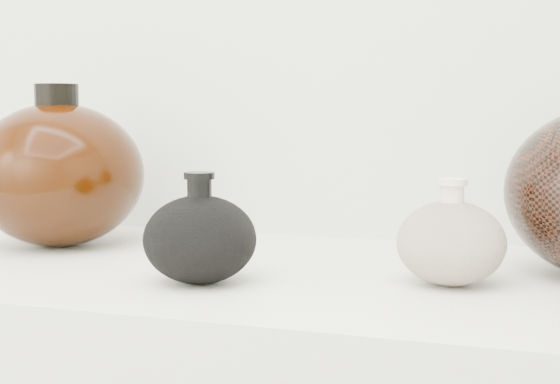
% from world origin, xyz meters
% --- Properties ---
extents(black_gourd_vase, '(0.16, 0.16, 0.12)m').
position_xyz_m(black_gourd_vase, '(-0.04, 0.85, 0.95)').
color(black_gourd_vase, black).
rests_on(black_gourd_vase, display_counter).
extents(cream_gourd_vase, '(0.14, 0.14, 0.12)m').
position_xyz_m(cream_gourd_vase, '(0.23, 0.92, 0.95)').
color(cream_gourd_vase, beige).
rests_on(cream_gourd_vase, display_counter).
extents(left_round_pot, '(0.29, 0.29, 0.23)m').
position_xyz_m(left_round_pot, '(-0.32, 1.00, 1.00)').
color(left_round_pot, black).
rests_on(left_round_pot, display_counter).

